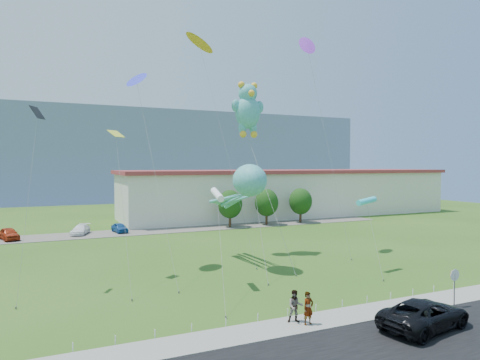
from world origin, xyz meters
The scene contains 26 objects.
ground centered at (0.00, 0.00, 0.00)m, with size 160.00×160.00×0.00m, color #2F5718.
road centered at (0.00, -8.00, 0.03)m, with size 80.00×8.00×0.06m, color black.
sidewalk centered at (0.00, -2.75, 0.05)m, with size 80.00×2.50×0.10m, color gray.
parking_strip centered at (0.00, 35.00, 0.03)m, with size 70.00×6.00×0.06m, color #59544C.
hill_ridge centered at (0.00, 120.00, 12.50)m, with size 160.00×50.00×25.00m, color slate.
warehouse centered at (26.00, 44.00, 4.12)m, with size 61.00×15.00×8.20m.
stop_sign centered at (9.50, -4.21, 1.87)m, with size 0.80×0.07×2.50m.
rope_fence centered at (0.00, -1.30, 0.25)m, with size 26.05×0.05×0.50m.
tree_near centered at (10.00, 34.00, 3.39)m, with size 3.60×3.60×5.47m.
tree_mid centered at (16.00, 34.00, 3.39)m, with size 3.60×3.60×5.47m.
tree_far centered at (22.00, 34.00, 3.39)m, with size 3.60×3.60×5.47m.
suv centered at (4.85, -6.11, 0.86)m, with size 2.65×5.75×1.60m, color black.
pedestrian_left centered at (-0.71, -3.07, 1.03)m, with size 0.68×0.44×1.85m, color gray.
pedestrian_right centered at (-1.20, -2.47, 1.02)m, with size 0.89×0.70×1.84m, color gray.
parked_car_red centered at (-18.52, 35.03, 0.78)m, with size 1.71×4.25×1.45m, color #B33616.
parked_car_white centered at (-10.34, 35.81, 0.67)m, with size 1.71×4.20×1.22m, color white.
parked_car_blue centered at (-5.43, 35.51, 0.68)m, with size 1.47×3.65×1.24m, color #1B5096.
octopus_kite centered at (1.72, 11.02, 7.06)m, with size 2.79×11.40×9.16m.
teddy_bear_kite centered at (4.63, 16.39, 14.86)m, with size 3.55×11.07×17.53m.
small_kite_blue centered at (-6.81, 14.65, 16.18)m, with size 2.13×9.68×17.27m.
small_kite_white centered at (-2.60, 6.26, 6.84)m, with size 2.22×7.57×7.33m.
small_kite_cyan centered at (10.87, 5.69, 5.96)m, with size 1.37×4.46×6.43m.
small_kite_orange centered at (0.08, 17.73, 20.75)m, with size 3.38×8.80×22.05m.
small_kite_black centered at (-14.81, 10.23, 11.31)m, with size 2.02×4.53×13.26m.
small_kite_purple centered at (10.85, 14.84, 20.97)m, with size 2.45×6.29×22.27m.
small_kite_yellow centered at (-8.99, 11.55, 10.23)m, with size 1.29×7.61×12.03m.
Camera 1 is at (-13.89, -23.20, 9.07)m, focal length 32.00 mm.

